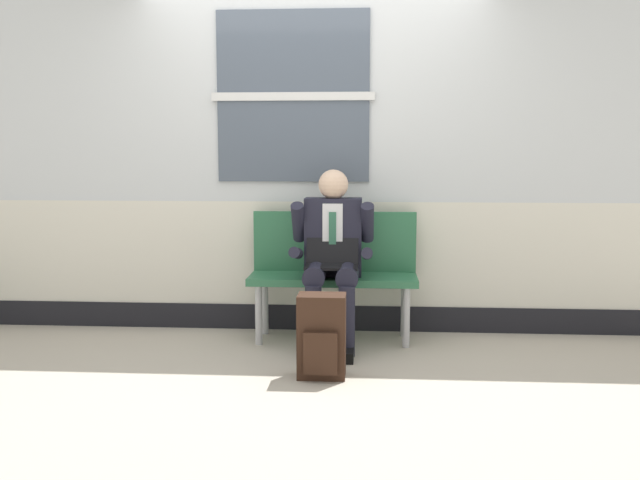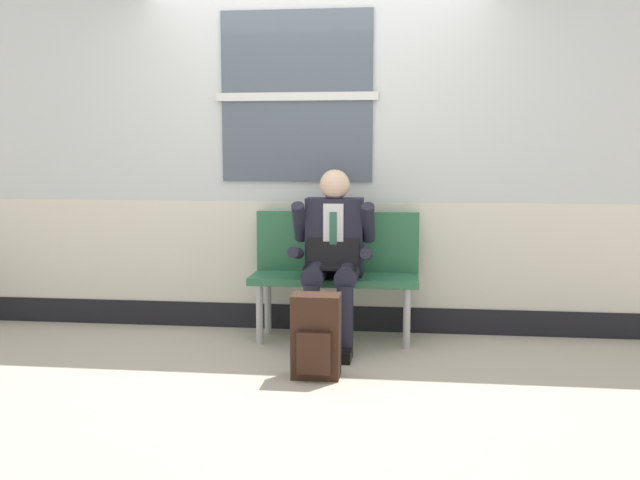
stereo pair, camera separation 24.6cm
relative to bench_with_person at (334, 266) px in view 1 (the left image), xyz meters
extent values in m
plane|color=#B2A899|center=(-0.16, -0.38, -0.53)|extent=(18.00, 18.00, 0.00)
cube|color=silver|center=(-0.16, 0.27, 1.47)|extent=(6.46, 0.12, 2.05)
cube|color=silver|center=(-0.16, 0.27, 0.05)|extent=(6.46, 0.12, 0.78)
cube|color=black|center=(-0.16, 0.27, -0.43)|extent=(6.46, 0.14, 0.19)
cube|color=#4C5666|center=(-0.31, 0.20, 1.22)|extent=(1.12, 0.02, 1.24)
cube|color=silver|center=(-0.31, 0.19, 1.22)|extent=(1.20, 0.03, 0.06)
cube|color=#2D6B47|center=(0.00, -0.08, -0.08)|extent=(1.19, 0.42, 0.05)
cube|color=#2D6B47|center=(0.00, 0.10, 0.16)|extent=(1.19, 0.04, 0.44)
cylinder|color=#B7B7BC|center=(-0.51, -0.23, -0.32)|extent=(0.05, 0.05, 0.42)
cylinder|color=#B7B7BC|center=(-0.51, 0.07, -0.32)|extent=(0.05, 0.05, 0.42)
cylinder|color=#B7B7BC|center=(0.51, -0.23, -0.32)|extent=(0.05, 0.05, 0.42)
cylinder|color=#B7B7BC|center=(0.51, 0.07, -0.32)|extent=(0.05, 0.05, 0.42)
cylinder|color=#1E1E2D|center=(-0.11, -0.29, -0.01)|extent=(0.15, 0.40, 0.15)
cylinder|color=#1E1E2D|center=(-0.11, -0.48, -0.29)|extent=(0.11, 0.11, 0.47)
cube|color=black|center=(-0.11, -0.54, -0.49)|extent=(0.10, 0.26, 0.07)
cylinder|color=#1E1E2D|center=(0.11, -0.29, -0.01)|extent=(0.15, 0.40, 0.15)
cylinder|color=#1E1E2D|center=(0.11, -0.48, -0.29)|extent=(0.11, 0.11, 0.47)
cube|color=black|center=(0.11, -0.54, -0.49)|extent=(0.10, 0.26, 0.07)
cube|color=#1E1E2D|center=(0.00, -0.08, 0.22)|extent=(0.40, 0.18, 0.55)
cube|color=silver|center=(0.00, -0.17, 0.27)|extent=(0.14, 0.01, 0.39)
cube|color=#2D664C|center=(0.00, -0.18, 0.24)|extent=(0.05, 0.01, 0.33)
sphere|color=beige|center=(0.00, -0.08, 0.59)|extent=(0.21, 0.21, 0.21)
cylinder|color=#1E1E2D|center=(-0.24, -0.15, 0.33)|extent=(0.09, 0.25, 0.30)
cylinder|color=#1E1E2D|center=(-0.24, -0.32, 0.14)|extent=(0.08, 0.27, 0.12)
cylinder|color=#1E1E2D|center=(0.24, -0.15, 0.33)|extent=(0.09, 0.25, 0.30)
cylinder|color=#1E1E2D|center=(0.24, -0.32, 0.14)|extent=(0.08, 0.27, 0.12)
cube|color=black|center=(0.00, -0.32, 0.04)|extent=(0.36, 0.22, 0.02)
cube|color=black|center=(0.00, -0.19, 0.15)|extent=(0.36, 0.08, 0.21)
cube|color=#331E14|center=(-0.03, -0.91, -0.28)|extent=(0.29, 0.19, 0.50)
cube|color=#331E14|center=(-0.03, -1.03, -0.35)|extent=(0.20, 0.04, 0.25)
camera|label=1|loc=(0.25, -5.08, 0.82)|focal=40.17mm
camera|label=2|loc=(0.50, -5.05, 0.82)|focal=40.17mm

